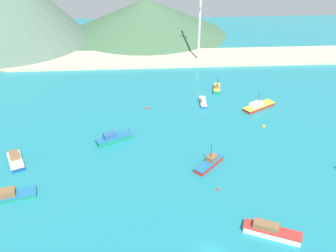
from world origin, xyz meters
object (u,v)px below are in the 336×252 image
Objects in this scene: fishing_boat_1 at (258,106)px; radio_tower at (200,17)px; fishing_boat_0 at (114,138)px; fishing_boat_8 at (12,195)px; fishing_boat_2 at (217,89)px; buoy_2 at (264,127)px; fishing_boat_7 at (210,163)px; buoy_0 at (148,108)px; fishing_boat_3 at (271,231)px; fishing_boat_6 at (203,101)px; buoy_1 at (218,189)px; fishing_boat_4 at (15,160)px.

fishing_boat_1 is 47.41m from radio_tower.
fishing_boat_8 is at bearing -133.86° from fishing_boat_0.
fishing_boat_2 reaches higher than buoy_2.
radio_tower is (6.88, 70.86, 17.29)m from fishing_boat_7.
buoy_0 is (-34.22, 2.18, -0.65)m from fishing_boat_1.
fishing_boat_3 is 1.30× the size of fishing_boat_7.
fishing_boat_6 is at bearing 84.28° from fishing_boat_7.
fishing_boat_3 is at bearing -103.17° from fishing_boat_1.
radio_tower is (-11.46, 53.59, 17.96)m from buoy_2.
radio_tower is at bearing 85.35° from buoy_1.
fishing_boat_2 reaches higher than fishing_boat_3.
radio_tower is at bearing 102.08° from buoy_2.
fishing_boat_6 is 8.24× the size of buoy_2.
fishing_boat_7 is 0.85× the size of fishing_boat_8.
fishing_boat_6 is at bearing 41.38° from fishing_boat_8.
fishing_boat_3 is 41.17m from buoy_2.
fishing_boat_3 is (-1.54, -64.87, 0.13)m from fishing_boat_2.
fishing_boat_6 is 0.21× the size of radio_tower.
buoy_0 is at bearing 114.92° from fishing_boat_7.
fishing_boat_8 is 0.27× the size of radio_tower.
fishing_boat_1 is 17.12m from fishing_boat_6.
buoy_0 is at bearing 39.44° from fishing_boat_4.
fishing_boat_0 is 1.42× the size of fishing_boat_2.
fishing_boat_3 is at bearing -85.25° from fishing_boat_6.
fishing_boat_8 is at bearing -168.90° from fishing_boat_7.
fishing_boat_8 is 14.02× the size of buoy_1.
buoy_0 is (32.42, 26.67, -0.72)m from fishing_boat_4.
fishing_boat_4 reaches higher than buoy_0.
fishing_boat_3 is 10.95× the size of buoy_0.
fishing_boat_4 is at bearing 164.46° from buoy_1.
fishing_boat_7 reaches higher than fishing_boat_2.
fishing_boat_2 is at bearing 127.42° from fishing_boat_1.
fishing_boat_4 reaches higher than fishing_boat_8.
fishing_boat_7 is (-7.90, 22.54, -0.17)m from fishing_boat_3.
radio_tower is (-2.56, 28.53, 17.25)m from fishing_boat_2.
fishing_boat_2 is 0.93× the size of fishing_boat_6.
fishing_boat_4 is 0.24× the size of radio_tower.
fishing_boat_0 is 0.89× the size of fishing_boat_1.
radio_tower is (6.49, 79.79, 18.00)m from buoy_1.
buoy_0 reaches higher than buoy_1.
fishing_boat_6 is (-6.15, -9.43, -0.04)m from fishing_boat_2.
radio_tower is (21.22, 40.01, 17.94)m from buoy_0.
fishing_boat_2 is 73.68m from fishing_boat_8.
buoy_2 is (15.05, -15.62, -0.67)m from fishing_boat_6.
fishing_boat_1 is at bearing 20.18° from fishing_boat_4.
radio_tower is at bearing 84.60° from fishing_boat_6.
fishing_boat_7 is at bearing -27.76° from fishing_boat_0.
fishing_boat_1 is 1.15× the size of fishing_boat_8.
fishing_boat_1 is 71.00m from fishing_boat_4.
fishing_boat_7 is (-19.89, -28.68, 0.01)m from fishing_boat_1.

